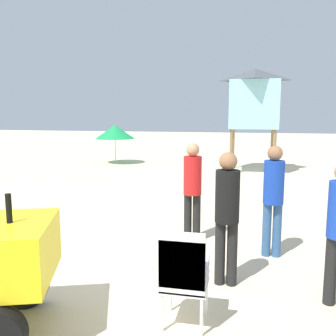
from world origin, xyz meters
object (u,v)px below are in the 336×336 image
lifeguard_far_right (273,193)px  beach_umbrella_left (115,132)px  lifeguard_tower (254,99)px  lifeguard_near_center (227,209)px  lifeguard_near_left (192,185)px  stacked_plastic_chairs (184,271)px  traffic_cone_far (34,221)px  traffic_cone_near (226,198)px

lifeguard_far_right → beach_umbrella_left: size_ratio=1.01×
lifeguard_tower → beach_umbrella_left: (-6.09, 1.15, -1.39)m
lifeguard_near_center → lifeguard_far_right: bearing=60.6°
lifeguard_near_left → lifeguard_far_right: bearing=-17.8°
lifeguard_near_left → lifeguard_far_right: size_ratio=0.99×
stacked_plastic_chairs → lifeguard_tower: 11.31m
lifeguard_tower → traffic_cone_far: (-4.10, -8.62, -2.58)m
stacked_plastic_chairs → lifeguard_tower: size_ratio=0.28×
lifeguard_near_center → lifeguard_far_right: lifeguard_near_center is taller
lifeguard_far_right → traffic_cone_far: bearing=178.0°
lifeguard_near_center → lifeguard_near_left: bearing=113.7°
stacked_plastic_chairs → lifeguard_near_center: size_ratio=0.62×
stacked_plastic_chairs → lifeguard_near_left: bearing=96.8°
lifeguard_near_left → traffic_cone_far: bearing=-174.6°
lifeguard_far_right → beach_umbrella_left: 11.79m
stacked_plastic_chairs → lifeguard_far_right: 2.55m
lifeguard_far_right → traffic_cone_far: lifeguard_far_right is taller
lifeguard_near_center → traffic_cone_far: lifeguard_near_center is taller
lifeguard_near_center → traffic_cone_far: (-3.71, 1.32, -0.79)m
stacked_plastic_chairs → lifeguard_near_left: lifeguard_near_left is taller
traffic_cone_far → lifeguard_near_left: bearing=5.4°
stacked_plastic_chairs → lifeguard_near_center: (0.38, 1.14, 0.39)m
lifeguard_near_left → lifeguard_tower: (1.09, 8.33, 1.81)m
beach_umbrella_left → traffic_cone_near: size_ratio=3.47×
traffic_cone_near → traffic_cone_far: size_ratio=1.00×
traffic_cone_near → traffic_cone_far: traffic_cone_far is taller
lifeguard_near_center → stacked_plastic_chairs: bearing=-108.3°
lifeguard_tower → traffic_cone_near: 6.48m
traffic_cone_far → lifeguard_tower: bearing=64.6°
stacked_plastic_chairs → traffic_cone_near: bearing=88.6°
stacked_plastic_chairs → lifeguard_far_right: lifeguard_far_right is taller
lifeguard_near_center → traffic_cone_near: (-0.25, 4.03, -0.79)m
beach_umbrella_left → traffic_cone_far: (1.99, -9.77, -1.19)m
beach_umbrella_left → traffic_cone_far: beach_umbrella_left is taller
lifeguard_far_right → lifeguard_near_center: bearing=-119.4°
lifeguard_near_left → beach_umbrella_left: (-5.00, 9.49, 0.42)m
lifeguard_tower → traffic_cone_near: bearing=-96.1°
traffic_cone_near → lifeguard_far_right: bearing=-72.5°
lifeguard_near_left → traffic_cone_near: lifeguard_near_left is taller
lifeguard_tower → lifeguard_near_left: bearing=-97.5°
beach_umbrella_left → lifeguard_near_left: bearing=-62.2°
lifeguard_near_left → traffic_cone_near: (0.46, 2.43, -0.77)m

